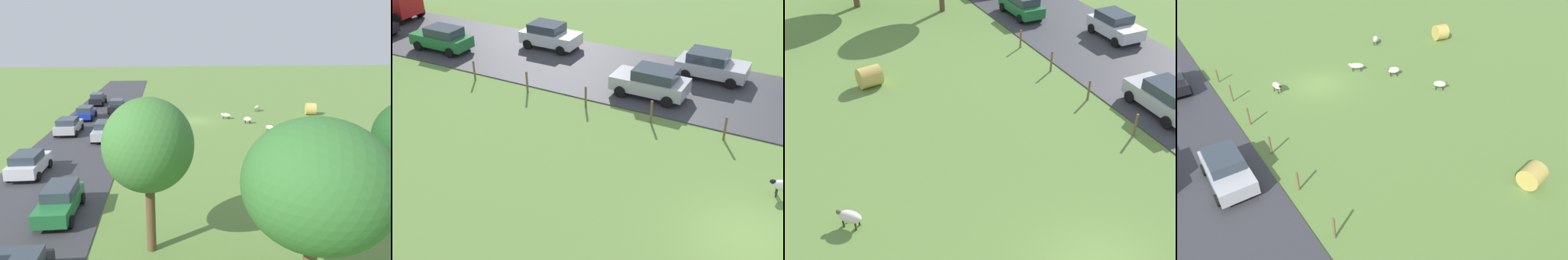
% 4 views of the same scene
% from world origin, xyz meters
% --- Properties ---
extents(ground_plane, '(160.00, 160.00, 0.00)m').
position_xyz_m(ground_plane, '(0.00, 0.00, 0.00)').
color(ground_plane, olive).
extents(road_strip, '(8.00, 80.00, 0.06)m').
position_xyz_m(road_strip, '(11.06, 0.00, 0.03)').
color(road_strip, '#38383D').
rests_on(road_strip, ground_plane).
extents(sheep_0, '(1.00, 0.98, 0.71)m').
position_xyz_m(sheep_0, '(-7.15, 5.93, 0.47)').
color(sheep_0, silver).
rests_on(sheep_0, ground_plane).
extents(sheep_1, '(1.24, 1.04, 0.68)m').
position_xyz_m(sheep_1, '(-3.74, -0.49, 0.45)').
color(sheep_1, silver).
rests_on(sheep_1, ground_plane).
extents(sheep_2, '(0.60, 1.16, 0.74)m').
position_xyz_m(sheep_2, '(3.14, -0.74, 0.51)').
color(sheep_2, silver).
rests_on(sheep_2, ground_plane).
extents(sheep_3, '(1.08, 0.86, 0.76)m').
position_xyz_m(sheep_3, '(-5.71, 2.04, 0.50)').
color(sheep_3, white).
rests_on(sheep_3, ground_plane).
extents(sheep_4, '(1.13, 1.24, 0.76)m').
position_xyz_m(sheep_4, '(-8.52, -4.50, 0.51)').
color(sheep_4, silver).
rests_on(sheep_4, ground_plane).
extents(sheep_5, '(1.10, 0.92, 0.80)m').
position_xyz_m(sheep_5, '(-10.58, 15.35, 0.55)').
color(sheep_5, white).
rests_on(sheep_5, ground_plane).
extents(hay_bale_0, '(1.40, 1.34, 1.16)m').
position_xyz_m(hay_bale_0, '(-3.78, 16.32, 0.58)').
color(hay_bale_0, tan).
rests_on(hay_bale_0, ground_plane).
extents(hay_bale_1, '(1.46, 1.70, 1.48)m').
position_xyz_m(hay_bale_1, '(-14.58, -1.88, 0.74)').
color(hay_bale_1, tan).
rests_on(hay_bale_1, ground_plane).
extents(tree_1, '(5.14, 5.14, 6.82)m').
position_xyz_m(tree_1, '(-1.50, 29.44, 4.55)').
color(tree_1, brown).
rests_on(tree_1, ground_plane).
extents(tree_2, '(3.86, 3.86, 6.97)m').
position_xyz_m(tree_2, '(4.24, 25.74, 4.92)').
color(tree_2, brown).
rests_on(tree_2, ground_plane).
extents(fence_post_0, '(0.12, 0.12, 1.05)m').
position_xyz_m(fence_post_0, '(6.37, -4.96, 0.53)').
color(fence_post_0, brown).
rests_on(fence_post_0, ground_plane).
extents(fence_post_1, '(0.12, 0.12, 1.29)m').
position_xyz_m(fence_post_1, '(6.37, -1.26, 0.64)').
color(fence_post_1, brown).
rests_on(fence_post_1, ground_plane).
extents(fence_post_2, '(0.12, 0.12, 1.24)m').
position_xyz_m(fence_post_2, '(6.37, 2.43, 0.62)').
color(fence_post_2, brown).
rests_on(fence_post_2, ground_plane).
extents(fence_post_3, '(0.12, 0.12, 1.21)m').
position_xyz_m(fence_post_3, '(6.37, 6.13, 0.60)').
color(fence_post_3, brown).
rests_on(fence_post_3, ground_plane).
extents(fence_post_4, '(0.12, 0.12, 1.18)m').
position_xyz_m(fence_post_4, '(6.37, 9.83, 0.59)').
color(fence_post_4, brown).
rests_on(fence_post_4, ground_plane).
extents(fence_post_5, '(0.12, 0.12, 1.29)m').
position_xyz_m(fence_post_5, '(6.37, 13.52, 0.64)').
color(fence_post_5, brown).
rests_on(fence_post_5, ground_plane).
extents(fence_post_6, '(0.12, 0.12, 1.22)m').
position_xyz_m(fence_post_6, '(6.37, 17.22, 0.61)').
color(fence_post_6, brown).
rests_on(fence_post_6, ground_plane).
extents(car_0, '(2.19, 4.11, 1.61)m').
position_xyz_m(car_0, '(12.96, 4.89, 0.89)').
color(car_0, '#B7B7BC').
rests_on(car_0, road_strip).
extents(car_1, '(1.99, 3.99, 1.53)m').
position_xyz_m(car_1, '(12.60, -1.59, 0.86)').
color(car_1, '#1933B2').
rests_on(car_1, road_strip).
extents(car_2, '(1.99, 4.33, 1.67)m').
position_xyz_m(car_2, '(12.81, -10.89, 0.92)').
color(car_2, black).
rests_on(car_2, road_strip).
extents(car_3, '(1.98, 4.12, 1.58)m').
position_xyz_m(car_3, '(9.51, -5.48, 0.88)').
color(car_3, black).
rests_on(car_3, road_strip).
extents(car_4, '(2.11, 4.17, 1.64)m').
position_xyz_m(car_4, '(9.10, 7.20, 0.91)').
color(car_4, '#B7B7BC').
rests_on(car_4, road_strip).
extents(car_5, '(1.93, 4.16, 1.62)m').
position_xyz_m(car_5, '(9.18, 22.10, 0.90)').
color(car_5, '#237238').
rests_on(car_5, road_strip).
extents(car_6, '(2.14, 3.94, 1.66)m').
position_xyz_m(car_6, '(12.91, 15.96, 0.92)').
color(car_6, silver).
rests_on(car_6, road_strip).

